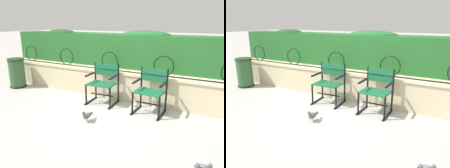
% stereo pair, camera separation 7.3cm
% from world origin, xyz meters
% --- Properties ---
extents(ground_plane, '(60.00, 60.00, 0.00)m').
position_xyz_m(ground_plane, '(0.00, 0.00, 0.00)').
color(ground_plane, '#B7B5AF').
extents(stone_wall, '(7.26, 0.41, 0.65)m').
position_xyz_m(stone_wall, '(0.00, 0.88, 0.33)').
color(stone_wall, beige).
rests_on(stone_wall, ground).
extents(iron_arch_fence, '(6.72, 0.02, 0.42)m').
position_xyz_m(iron_arch_fence, '(-0.34, 0.81, 0.83)').
color(iron_arch_fence, black).
rests_on(iron_arch_fence, stone_wall).
extents(hedge_row, '(7.11, 0.67, 0.90)m').
position_xyz_m(hedge_row, '(0.03, 1.39, 1.07)').
color(hedge_row, '#236028').
rests_on(hedge_row, stone_wall).
extents(park_chair_left, '(0.63, 0.55, 0.84)m').
position_xyz_m(park_chair_left, '(-0.38, 0.45, 0.46)').
color(park_chair_left, '#19663D').
rests_on(park_chair_left, ground).
extents(park_chair_right, '(0.57, 0.53, 0.86)m').
position_xyz_m(park_chair_right, '(0.70, 0.42, 0.46)').
color(park_chair_right, '#19663D').
rests_on(park_chair_right, ground).
extents(pigeon_far_side, '(0.11, 0.29, 0.22)m').
position_xyz_m(pigeon_far_side, '(-0.16, -0.51, 0.11)').
color(pigeon_far_side, slate).
rests_on(pigeon_far_side, ground).
extents(trash_bin, '(0.44, 0.44, 0.78)m').
position_xyz_m(trash_bin, '(-3.01, 0.36, 0.37)').
color(trash_bin, '#2D562D').
rests_on(trash_bin, ground).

